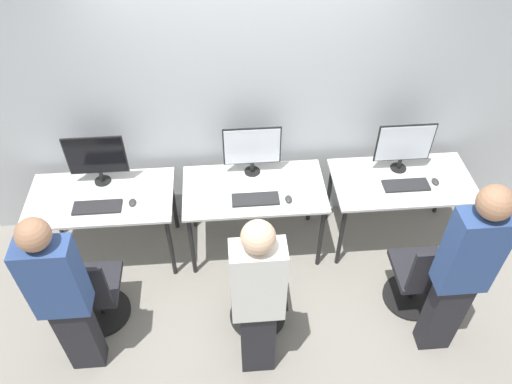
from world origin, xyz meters
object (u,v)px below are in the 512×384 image
(mouse_center, at_px, (289,199))
(office_chair_center, at_px, (258,298))
(person_left, at_px, (62,296))
(person_right, at_px, (463,270))
(monitor_center, at_px, (252,148))
(office_chair_right, at_px, (421,279))
(keyboard_left, at_px, (97,207))
(office_chair_left, at_px, (93,295))
(monitor_right, at_px, (404,145))
(mouse_right, at_px, (435,181))
(keyboard_right, at_px, (406,185))
(mouse_left, at_px, (132,202))
(person_center, at_px, (258,298))
(monitor_left, at_px, (96,158))
(keyboard_center, at_px, (255,199))

(mouse_center, bearing_deg, office_chair_center, -114.57)
(person_left, height_order, person_right, person_right)
(monitor_center, bearing_deg, office_chair_right, -37.13)
(keyboard_left, bearing_deg, monitor_center, 14.79)
(office_chair_right, bearing_deg, office_chair_left, 178.73)
(mouse_center, xyz_separation_m, monitor_right, (1.05, 0.33, 0.26))
(person_right, bearing_deg, person_left, 178.76)
(mouse_right, bearing_deg, office_chair_right, -110.49)
(person_left, bearing_deg, keyboard_right, 20.36)
(mouse_right, bearing_deg, monitor_center, 170.23)
(keyboard_left, xyz_separation_m, mouse_right, (2.93, 0.08, 0.01))
(mouse_left, xyz_separation_m, mouse_right, (2.64, 0.05, 0.00))
(person_center, distance_m, person_right, 1.45)
(mouse_left, bearing_deg, mouse_right, 1.06)
(person_left, relative_size, person_center, 0.99)
(monitor_center, distance_m, person_right, 1.94)
(person_left, bearing_deg, office_chair_left, 84.61)
(mouse_right, bearing_deg, office_chair_left, -167.28)
(monitor_left, bearing_deg, office_chair_center, -39.26)
(mouse_left, height_order, office_chair_right, office_chair_right)
(keyboard_right, relative_size, office_chair_right, 0.46)
(monitor_right, height_order, person_right, person_right)
(office_chair_left, xyz_separation_m, person_right, (2.74, -0.43, 0.60))
(person_center, height_order, keyboard_right, person_center)
(person_right, bearing_deg, mouse_center, 138.05)
(keyboard_center, relative_size, office_chair_center, 0.46)
(person_right, bearing_deg, office_chair_left, 171.16)
(person_center, bearing_deg, keyboard_center, 86.30)
(monitor_left, distance_m, person_right, 3.03)
(keyboard_center, height_order, monitor_right, monitor_right)
(person_left, relative_size, person_right, 0.93)
(monitor_center, height_order, keyboard_center, monitor_center)
(monitor_left, relative_size, office_chair_right, 0.58)
(monitor_left, distance_m, mouse_center, 1.67)
(mouse_left, distance_m, person_right, 2.64)
(mouse_center, xyz_separation_m, office_chair_center, (-0.32, -0.69, -0.41))
(mouse_center, height_order, monitor_right, monitor_right)
(office_chair_center, relative_size, office_chair_right, 1.00)
(office_chair_center, bearing_deg, keyboard_right, 29.80)
(mouse_center, height_order, office_chair_right, office_chair_right)
(mouse_center, xyz_separation_m, office_chair_right, (1.05, -0.62, -0.41))
(office_chair_left, distance_m, office_chair_right, 2.70)
(person_left, relative_size, mouse_right, 18.07)
(keyboard_center, xyz_separation_m, monitor_right, (1.33, 0.30, 0.26))
(mouse_center, bearing_deg, mouse_left, 177.15)
(person_center, height_order, mouse_right, person_center)
(keyboard_left, xyz_separation_m, mouse_center, (1.61, -0.04, 0.01))
(keyboard_right, xyz_separation_m, office_chair_right, (-0.00, -0.71, -0.41))
(person_left, bearing_deg, person_right, -1.24)
(office_chair_center, height_order, office_chair_right, same)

